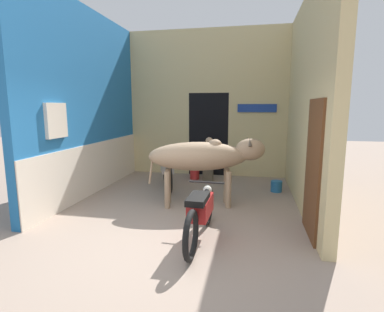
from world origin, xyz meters
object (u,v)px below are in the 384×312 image
motorcycle_far (167,169)px  cow (205,157)px  bucket (276,186)px  motorcycle_near (201,211)px  shopkeeper_seated (209,158)px  plastic_stool (195,171)px

motorcycle_far → cow: bearing=-46.7°
bucket → cow: bearing=-138.9°
cow → motorcycle_near: 1.70m
shopkeeper_seated → bucket: 1.93m
cow → motorcycle_near: size_ratio=1.23×
motorcycle_far → bucket: bearing=2.3°
cow → plastic_stool: bearing=106.1°
motorcycle_near → bucket: motorcycle_near is taller
motorcycle_far → shopkeeper_seated: shopkeeper_seated is taller
motorcycle_near → bucket: 3.21m
cow → motorcycle_far: 1.75m
motorcycle_near → bucket: (1.32, 2.91, -0.31)m
plastic_stool → motorcycle_near: bearing=-77.8°
cow → shopkeeper_seated: size_ratio=2.00×
plastic_stool → bucket: size_ratio=1.68×
cow → shopkeeper_seated: 2.08m
motorcycle_far → shopkeeper_seated: 1.25m
motorcycle_far → bucket: 2.66m
shopkeeper_seated → motorcycle_near: bearing=-83.6°
plastic_stool → shopkeeper_seated: bearing=-17.3°
cow → plastic_stool: size_ratio=5.38×
cow → shopkeeper_seated: bearing=96.0°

